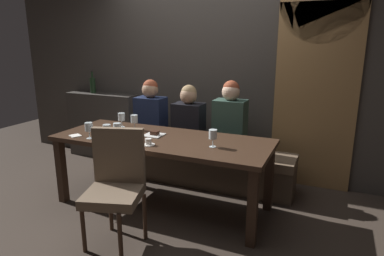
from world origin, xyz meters
TOP-DOWN VIEW (x-y plane):
  - ground at (0.00, 0.00)m, footprint 9.00×9.00m
  - back_wall_tiled at (0.00, 1.22)m, footprint 6.00×0.12m
  - arched_door at (1.35, 1.15)m, footprint 0.90×0.05m
  - back_counter at (-1.55, 1.04)m, footprint 1.10×0.28m
  - dining_table at (0.00, 0.00)m, footprint 2.20×0.84m
  - banquette_bench at (0.00, 0.70)m, footprint 2.50×0.44m
  - chair_near_side at (-0.05, -0.72)m, footprint 0.55×0.55m
  - diner_redhead at (-0.53, 0.69)m, footprint 0.36×0.24m
  - diner_bearded at (-0.02, 0.71)m, footprint 0.36×0.24m
  - diner_far_end at (0.49, 0.72)m, footprint 0.36×0.24m
  - wine_bottle_dark_red at (-1.69, 1.04)m, footprint 0.08×0.08m
  - wine_glass_near_left at (-0.65, -0.31)m, footprint 0.08×0.08m
  - wine_glass_center_front at (0.58, -0.08)m, footprint 0.08×0.08m
  - wine_glass_end_right at (-0.43, -0.31)m, footprint 0.08×0.08m
  - wine_glass_center_back at (-0.37, -0.22)m, footprint 0.08×0.08m
  - wine_glass_far_right at (-0.62, 0.20)m, footprint 0.08×0.08m
  - wine_glass_near_right at (-0.43, 0.17)m, footprint 0.08×0.08m
  - espresso_cup at (0.01, -0.27)m, footprint 0.12×0.12m
  - dessert_plate at (-0.11, 0.04)m, footprint 0.19×0.19m
  - folded_napkin at (-0.84, -0.30)m, footprint 0.14×0.14m

SIDE VIEW (x-z plane):
  - ground at x=0.00m, z-range 0.00..0.00m
  - banquette_bench at x=0.00m, z-range 0.00..0.45m
  - back_counter at x=-1.55m, z-range 0.00..0.95m
  - chair_near_side at x=-0.05m, z-range 0.07..1.05m
  - dining_table at x=0.00m, z-range 0.28..1.02m
  - folded_napkin at x=-0.84m, z-range 0.74..0.75m
  - dessert_plate at x=-0.11m, z-range 0.73..0.78m
  - espresso_cup at x=0.01m, z-range 0.73..0.80m
  - diner_bearded at x=-0.02m, z-range 0.43..1.17m
  - diner_redhead at x=-0.53m, z-range 0.43..1.21m
  - diner_far_end at x=0.49m, z-range 0.43..1.24m
  - wine_glass_center_front at x=0.58m, z-range 0.77..0.93m
  - wine_glass_end_right at x=-0.43m, z-range 0.77..0.93m
  - wine_glass_far_right at x=-0.62m, z-range 0.77..0.93m
  - wine_glass_near_left at x=-0.65m, z-range 0.77..0.94m
  - wine_glass_center_back at x=-0.37m, z-range 0.77..0.94m
  - wine_glass_near_right at x=-0.43m, z-range 0.77..0.94m
  - wine_bottle_dark_red at x=-1.69m, z-range 0.91..1.23m
  - arched_door at x=1.35m, z-range 0.09..2.64m
  - back_wall_tiled at x=0.00m, z-range 0.00..3.00m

